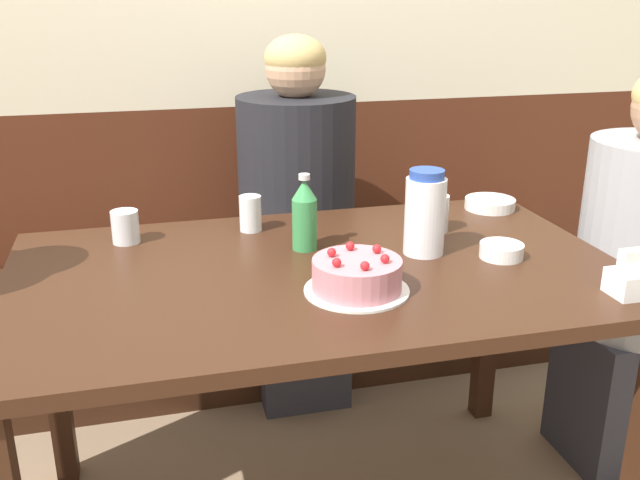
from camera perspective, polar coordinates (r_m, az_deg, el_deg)
name	(u,v)px	position (r m, az deg, el deg)	size (l,w,h in m)	color
back_wall	(244,29)	(2.61, -6.12, 16.41)	(4.80, 0.04, 2.50)	#4C2314
bench_seat	(263,321)	(2.66, -4.60, -6.46)	(2.46, 0.38, 0.45)	#381E11
dining_table	(317,302)	(1.74, -0.21, -4.95)	(1.45, 0.87, 0.76)	#381E11
birthday_cake	(357,276)	(1.56, 2.96, -2.89)	(0.23, 0.23, 0.09)	white
water_pitcher	(425,213)	(1.78, 8.40, 2.13)	(0.10, 0.10, 0.21)	white
soju_bottle	(305,214)	(1.79, -1.21, 2.09)	(0.06, 0.06, 0.20)	#388E4C
napkin_holder	(636,278)	(1.69, 23.95, -2.80)	(0.11, 0.08, 0.11)	white
bowl_soup_white	(501,251)	(1.81, 14.31, -0.83)	(0.11, 0.11, 0.04)	white
bowl_rice_small	(490,204)	(2.20, 13.44, 2.84)	(0.15, 0.15, 0.03)	white
glass_water_tall	(250,213)	(1.95, -5.59, 2.13)	(0.06, 0.06, 0.10)	silver
glass_tumbler_short	(435,213)	(1.96, 9.21, 2.13)	(0.07, 0.07, 0.10)	silver
glass_shot_small	(125,227)	(1.92, -15.31, 1.03)	(0.07, 0.07, 0.09)	silver
person_grey_tee	(297,227)	(2.41, -1.83, 1.08)	(0.39, 0.39, 1.25)	#33333D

